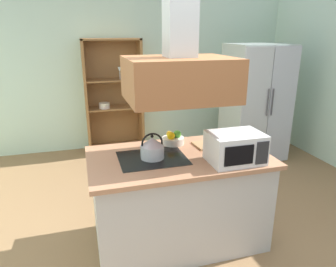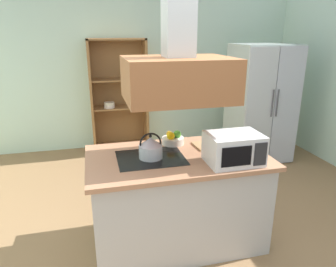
{
  "view_description": "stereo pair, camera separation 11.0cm",
  "coord_description": "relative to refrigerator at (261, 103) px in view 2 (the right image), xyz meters",
  "views": [
    {
      "loc": [
        -0.74,
        -2.44,
        1.98
      ],
      "look_at": [
        0.09,
        0.42,
        1.0
      ],
      "focal_mm": 33.21,
      "sensor_mm": 36.0,
      "label": 1
    },
    {
      "loc": [
        -0.63,
        -2.47,
        1.98
      ],
      "look_at": [
        0.09,
        0.42,
        1.0
      ],
      "focal_mm": 33.21,
      "sensor_mm": 36.0,
      "label": 2
    }
  ],
  "objects": [
    {
      "name": "cutting_board",
      "position": [
        -1.45,
        -1.58,
        0.01
      ],
      "size": [
        0.36,
        0.26,
        0.02
      ],
      "primitive_type": "cube",
      "rotation": [
        0.0,
        0.0,
        0.07
      ],
      "color": "tan",
      "rests_on": "kitchen_island"
    },
    {
      "name": "fruit_bowl",
      "position": [
        -1.81,
        -1.44,
        0.05
      ],
      "size": [
        0.22,
        0.22,
        0.14
      ],
      "color": "silver",
      "rests_on": "kitchen_island"
    },
    {
      "name": "dish_cabinet",
      "position": [
        -2.13,
        0.96,
        -0.07
      ],
      "size": [
        0.94,
        0.4,
        1.88
      ],
      "color": "olive",
      "rests_on": "ground"
    },
    {
      "name": "refrigerator",
      "position": [
        0.0,
        0.0,
        0.0
      ],
      "size": [
        0.9,
        0.77,
        1.81
      ],
      "color": "#AEBBB5",
      "rests_on": "ground"
    },
    {
      "name": "kettle",
      "position": [
        -2.1,
        -1.75,
        0.1
      ],
      "size": [
        0.21,
        0.21,
        0.24
      ],
      "color": "#B6BBC1",
      "rests_on": "kitchen_island"
    },
    {
      "name": "ground_plane",
      "position": [
        -1.94,
        -1.82,
        -0.9
      ],
      "size": [
        7.8,
        7.8,
        0.0
      ],
      "primitive_type": "plane",
      "color": "olive"
    },
    {
      "name": "range_hood",
      "position": [
        -1.85,
        -1.75,
        0.82
      ],
      "size": [
        0.9,
        0.7,
        1.28
      ],
      "color": "#9B5D35"
    },
    {
      "name": "microwave",
      "position": [
        -1.42,
        -2.02,
        0.13
      ],
      "size": [
        0.46,
        0.35,
        0.26
      ],
      "color": "silver",
      "rests_on": "kitchen_island"
    },
    {
      "name": "kitchen_island",
      "position": [
        -1.85,
        -1.75,
        -0.45
      ],
      "size": [
        1.64,
        0.95,
        0.9
      ],
      "color": "#B7B4B1",
      "rests_on": "ground"
    },
    {
      "name": "wall_back",
      "position": [
        -1.94,
        1.18,
        0.45
      ],
      "size": [
        6.0,
        0.12,
        2.7
      ],
      "primitive_type": "cube",
      "color": "silver",
      "rests_on": "ground"
    }
  ]
}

